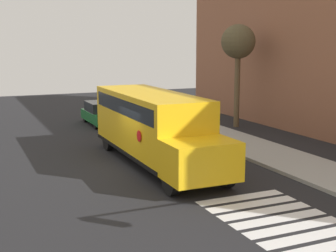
# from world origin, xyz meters

# --- Properties ---
(ground_plane) EXTENTS (60.00, 60.00, 0.00)m
(ground_plane) POSITION_xyz_m (0.00, 0.00, 0.00)
(ground_plane) COLOR black
(sidewalk_strip) EXTENTS (44.00, 3.00, 0.15)m
(sidewalk_strip) POSITION_xyz_m (0.00, 6.50, 0.07)
(sidewalk_strip) COLOR #9E9E99
(sidewalk_strip) RESTS_ON ground
(crosswalk_stripes) EXTENTS (5.40, 3.20, 0.01)m
(crosswalk_stripes) POSITION_xyz_m (7.34, 2.00, 0.00)
(crosswalk_stripes) COLOR white
(crosswalk_stripes) RESTS_ON ground
(school_bus) EXTENTS (9.63, 2.57, 3.02)m
(school_bus) POSITION_xyz_m (-0.61, 1.05, 1.73)
(school_bus) COLOR yellow
(school_bus) RESTS_ON ground
(parked_car) EXTENTS (4.10, 1.70, 1.42)m
(parked_car) POSITION_xyz_m (-10.91, 1.65, 0.70)
(parked_car) COLOR #196B2D
(parked_car) RESTS_ON ground
(tree_near_sidewalk) EXTENTS (2.06, 2.06, 6.24)m
(tree_near_sidewalk) POSITION_xyz_m (-6.73, 9.08, 5.05)
(tree_near_sidewalk) COLOR brown
(tree_near_sidewalk) RESTS_ON ground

